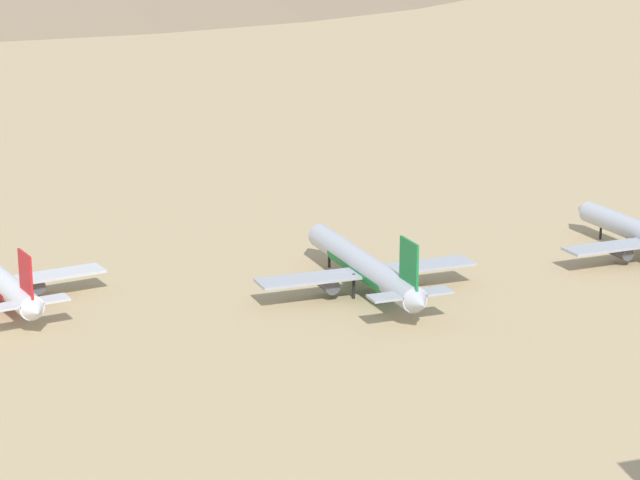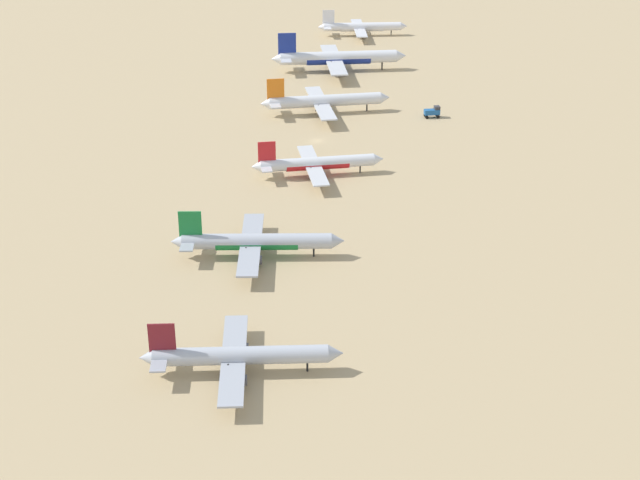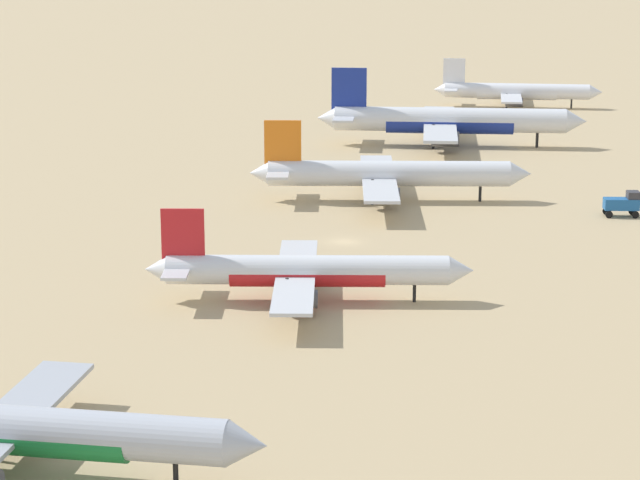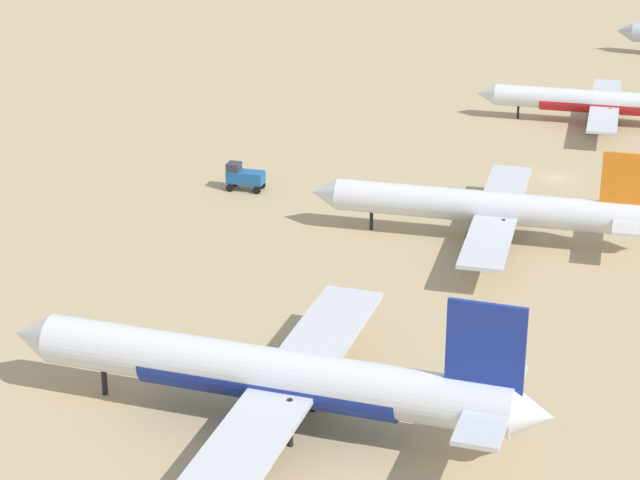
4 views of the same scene
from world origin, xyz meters
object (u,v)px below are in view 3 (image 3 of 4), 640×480
Objects in this scene: parked_jet_1 at (8,430)px; parked_jet_4 at (447,121)px; parked_jet_3 at (386,174)px; parked_jet_5 at (515,92)px; service_truck at (623,203)px; parked_jet_2 at (305,271)px.

parked_jet_4 reaches higher than parked_jet_1.
parked_jet_1 is 109.18m from parked_jet_3.
parked_jet_3 is 1.13× the size of parked_jet_5.
parked_jet_3 reaches higher than parked_jet_5.
parked_jet_1 reaches higher than parked_jet_5.
parked_jet_4 is (4.28, 51.60, 0.71)m from parked_jet_3.
service_truck is at bearing -59.35° from parked_jet_4.
parked_jet_3 is 107.53m from parked_jet_5.
parked_jet_3 reaches higher than parked_jet_1.
parked_jet_4 is 9.58× the size of service_truck.
parked_jet_1 is at bearing -97.61° from parked_jet_5.
service_truck is (51.12, 104.84, -1.96)m from parked_jet_1.
parked_jet_3 is (0.98, 55.96, 0.63)m from parked_jet_2.
parked_jet_1 is 0.79× the size of parked_jet_4.
parked_jet_3 is at bearing 89.00° from parked_jet_2.
parked_jet_1 is 160.92m from parked_jet_4.
parked_jet_4 is at bearing 87.20° from parked_jet_2.
parked_jet_3 is 8.10× the size of service_truck.
parked_jet_5 is (10.20, 54.95, -1.28)m from parked_jet_4.
parked_jet_3 is (14.23, 108.25, 0.33)m from parked_jet_1.
parked_jet_4 is 64.02m from service_truck.
parked_jet_2 is at bearing -95.43° from parked_jet_5.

